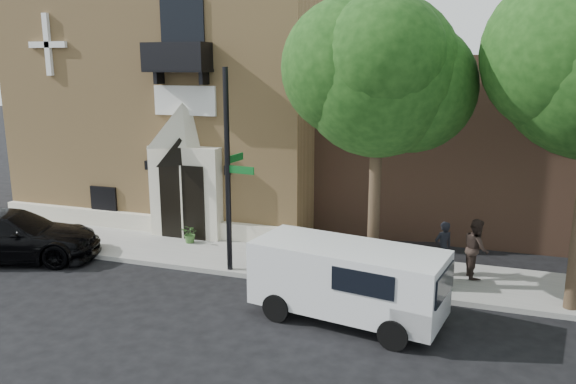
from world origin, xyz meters
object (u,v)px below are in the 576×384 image
fire_hydrant (307,264)px  pedestrian_far (476,248)px  black_sedan (11,236)px  pedestrian_near (443,248)px  cargo_van (354,281)px  dumpster (410,265)px  street_sign (229,171)px

fire_hydrant → pedestrian_far: size_ratio=0.52×
black_sedan → fire_hydrant: black_sedan is taller
pedestrian_near → fire_hydrant: bearing=-12.6°
cargo_van → dumpster: (1.03, 2.47, -0.35)m
dumpster → black_sedan: bearing=175.2°
fire_hydrant → dumpster: 2.85m
dumpster → pedestrian_far: bearing=21.7°
fire_hydrant → pedestrian_near: bearing=24.8°
fire_hydrant → pedestrian_near: pedestrian_near is taller
black_sedan → street_sign: bearing=-101.7°
fire_hydrant → black_sedan: bearing=-173.4°
street_sign → pedestrian_near: 6.57m
pedestrian_far → cargo_van: bearing=128.3°
cargo_van → pedestrian_far: 4.55m
fire_hydrant → dumpster: bearing=10.7°
black_sedan → pedestrian_near: 13.39m
street_sign → fire_hydrant: street_sign is taller
black_sedan → pedestrian_near: size_ratio=3.50×
fire_hydrant → dumpster: size_ratio=0.49×
fire_hydrant → street_sign: bearing=-180.0°
street_sign → pedestrian_far: size_ratio=3.45×
black_sedan → cargo_van: bearing=-114.7°
black_sedan → pedestrian_near: (13.10, 2.76, 0.14)m
pedestrian_near → pedestrian_far: 0.91m
pedestrian_far → street_sign: bearing=89.3°
cargo_van → dumpster: bearing=77.2°
black_sedan → dumpster: bearing=-102.8°
fire_hydrant → pedestrian_near: size_ratio=0.57×
cargo_van → fire_hydrant: cargo_van is taller
black_sedan → fire_hydrant: 9.56m
fire_hydrant → pedestrian_far: pedestrian_far is taller
black_sedan → pedestrian_far: (14.00, 2.78, 0.21)m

